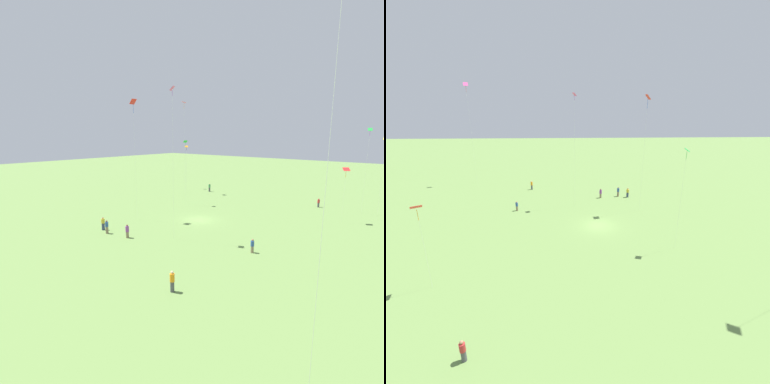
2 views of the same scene
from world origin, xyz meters
The scene contains 15 objects.
ground_plane centered at (0.00, 0.00, 0.00)m, with size 240.00×240.00×0.00m, color #6B8E47.
person_0 centered at (-19.79, 11.17, 0.81)m, with size 0.53×0.53×1.63m.
person_1 centered at (17.85, 11.44, 0.91)m, with size 0.44×0.44×1.83m.
person_2 centered at (12.64, -5.25, 0.88)m, with size 0.57×0.57×1.79m.
person_3 centered at (-19.34, -12.50, 0.92)m, with size 0.50×0.50×1.88m.
person_4 centered at (11.98, -1.88, 0.85)m, with size 0.57×0.57×1.73m.
person_5 centered at (12.09, -6.92, 0.87)m, with size 0.66×0.66×1.77m.
person_6 centered at (6.29, 12.39, 0.78)m, with size 0.54×0.54×1.58m.
kite_0 centered at (-19.28, -19.29, 9.38)m, with size 0.92×0.91×10.12m.
kite_1 centered at (-19.65, 17.96, 12.35)m, with size 0.64×0.74×13.68m.
kite_2 centered at (5.81, -7.42, 16.29)m, with size 0.95×0.66×17.59m.
kite_3 centered at (8.72, 3.00, 16.03)m, with size 0.80×0.71×17.96m.
kite_4 centered at (-12.30, 16.79, 7.59)m, with size 1.15×1.17×8.06m.
kite_5 centered at (-14.83, -16.05, 18.20)m, with size 1.25×1.26×19.47m.
kite_6 centered at (-6.32, -8.26, 10.67)m, with size 0.83×0.78×11.65m.
Camera 1 is at (34.05, 27.12, 12.63)m, focal length 28.00 mm.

